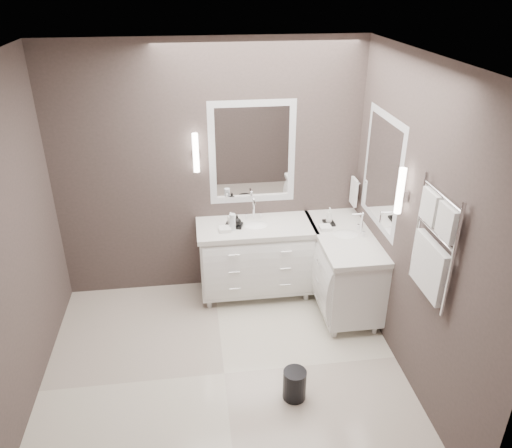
{
  "coord_description": "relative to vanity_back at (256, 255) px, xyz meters",
  "views": [
    {
      "loc": [
        -0.17,
        -3.39,
        3.22
      ],
      "look_at": [
        0.38,
        0.7,
        1.13
      ],
      "focal_mm": 35.0,
      "sensor_mm": 36.0,
      "label": 1
    }
  ],
  "objects": [
    {
      "name": "sconce_back",
      "position": [
        -0.58,
        0.2,
        1.11
      ],
      "size": [
        0.06,
        0.06,
        0.4
      ],
      "color": "white",
      "rests_on": "wall_back"
    },
    {
      "name": "waste_bin",
      "position": [
        0.12,
        -1.58,
        -0.35
      ],
      "size": [
        0.26,
        0.26,
        0.28
      ],
      "primitive_type": "cylinder",
      "rotation": [
        0.0,
        0.0,
        0.39
      ],
      "color": "black",
      "rests_on": "floor"
    },
    {
      "name": "soap_bottle_a",
      "position": [
        -0.26,
        0.02,
        0.45
      ],
      "size": [
        0.07,
        0.07,
        0.13
      ],
      "primitive_type": "imported",
      "rotation": [
        0.0,
        0.0,
        0.28
      ],
      "color": "white",
      "rests_on": "amenity_tray_back"
    },
    {
      "name": "towel_bar_corner",
      "position": [
        1.09,
        0.13,
        0.63
      ],
      "size": [
        0.03,
        0.22,
        0.3
      ],
      "color": "white",
      "rests_on": "wall_right"
    },
    {
      "name": "sconce_right",
      "position": [
        1.08,
        -1.01,
        1.11
      ],
      "size": [
        0.06,
        0.06,
        0.4
      ],
      "color": "white",
      "rests_on": "wall_right"
    },
    {
      "name": "ceiling",
      "position": [
        -0.45,
        -1.23,
        2.22
      ],
      "size": [
        3.2,
        3.0,
        0.01
      ],
      "primitive_type": "cube",
      "color": "white",
      "rests_on": "wall_back"
    },
    {
      "name": "mirror_right",
      "position": [
        1.14,
        -0.43,
        1.06
      ],
      "size": [
        0.02,
        0.9,
        1.1
      ],
      "color": "white",
      "rests_on": "wall_right"
    },
    {
      "name": "wall_left",
      "position": [
        -2.06,
        -1.23,
        0.86
      ],
      "size": [
        0.01,
        3.0,
        2.7
      ],
      "primitive_type": "cube",
      "color": "#463A38",
      "rests_on": "floor"
    },
    {
      "name": "vanity_right",
      "position": [
        0.88,
        -0.33,
        0.0
      ],
      "size": [
        0.59,
        1.24,
        0.97
      ],
      "color": "white",
      "rests_on": "floor"
    },
    {
      "name": "vanity_back",
      "position": [
        0.0,
        0.0,
        0.0
      ],
      "size": [
        1.24,
        0.59,
        0.97
      ],
      "color": "white",
      "rests_on": "floor"
    },
    {
      "name": "wall_right",
      "position": [
        1.15,
        -1.23,
        0.86
      ],
      "size": [
        0.01,
        3.0,
        2.7
      ],
      "primitive_type": "cube",
      "color": "#463A38",
      "rests_on": "floor"
    },
    {
      "name": "amenity_tray_right",
      "position": [
        0.77,
        -0.08,
        0.38
      ],
      "size": [
        0.11,
        0.15,
        0.02
      ],
      "primitive_type": "cube",
      "rotation": [
        0.0,
        0.0,
        0.03
      ],
      "color": "black",
      "rests_on": "vanity_right"
    },
    {
      "name": "wall_back",
      "position": [
        -0.45,
        0.28,
        0.86
      ],
      "size": [
        3.2,
        0.01,
        2.7
      ],
      "primitive_type": "cube",
      "color": "#463A38",
      "rests_on": "floor"
    },
    {
      "name": "mirror_back",
      "position": [
        -0.0,
        0.26,
        1.06
      ],
      "size": [
        0.9,
        0.02,
        1.1
      ],
      "color": "white",
      "rests_on": "wall_back"
    },
    {
      "name": "wall_front",
      "position": [
        -0.45,
        -2.73,
        0.86
      ],
      "size": [
        3.2,
        0.01,
        2.7
      ],
      "primitive_type": "cube",
      "color": "#463A38",
      "rests_on": "floor"
    },
    {
      "name": "amenity_tray_back",
      "position": [
        -0.23,
        -0.0,
        0.38
      ],
      "size": [
        0.21,
        0.18,
        0.03
      ],
      "primitive_type": "cube",
      "rotation": [
        0.0,
        0.0,
        -0.28
      ],
      "color": "black",
      "rests_on": "vanity_back"
    },
    {
      "name": "water_bottle",
      "position": [
        -0.25,
        -0.08,
        0.45
      ],
      "size": [
        0.08,
        0.08,
        0.18
      ],
      "primitive_type": "cylinder",
      "rotation": [
        0.0,
        0.0,
        0.42
      ],
      "color": "silver",
      "rests_on": "vanity_back"
    },
    {
      "name": "soap_bottle_b",
      "position": [
        -0.2,
        -0.03,
        0.45
      ],
      "size": [
        0.09,
        0.09,
        0.11
      ],
      "primitive_type": "imported",
      "rotation": [
        0.0,
        0.0,
        0.0
      ],
      "color": "black",
      "rests_on": "amenity_tray_back"
    },
    {
      "name": "floor",
      "position": [
        -0.45,
        -1.23,
        -0.49
      ],
      "size": [
        3.2,
        3.0,
        0.01
      ],
      "primitive_type": "cube",
      "color": "silver",
      "rests_on": "ground"
    },
    {
      "name": "towel_ladder",
      "position": [
        1.1,
        -1.63,
        0.91
      ],
      "size": [
        0.06,
        0.58,
        0.9
      ],
      "color": "white",
      "rests_on": "wall_right"
    },
    {
      "name": "soap_bottle_c",
      "position": [
        0.77,
        -0.08,
        0.47
      ],
      "size": [
        0.06,
        0.07,
        0.17
      ],
      "primitive_type": "imported",
      "rotation": [
        0.0,
        0.0,
        0.02
      ],
      "color": "white",
      "rests_on": "amenity_tray_right"
    }
  ]
}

